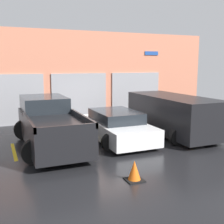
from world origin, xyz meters
name	(u,v)px	position (x,y,z in m)	size (l,w,h in m)	color
ground_plane	(102,131)	(0.00, 0.00, 0.00)	(28.00, 28.00, 0.00)	black
shophouse_building	(81,77)	(-0.01, 3.29, 2.40)	(15.74, 0.68, 4.90)	#D17A5B
pickup_truck	(49,124)	(-2.68, -1.44, 0.85)	(2.46, 5.25, 1.78)	black
sedan_white	(116,126)	(0.00, -1.68, 0.58)	(2.29, 4.20, 1.21)	white
sedan_side	(172,114)	(2.68, -1.70, 0.92)	(2.30, 4.99, 1.71)	black
parking_stripe_far_left	(14,151)	(-4.02, -1.70, 0.00)	(0.12, 2.20, 0.01)	gold
parking_stripe_left	(86,143)	(-1.34, -1.70, 0.00)	(0.12, 2.20, 0.01)	gold
parking_stripe_centre	(145,137)	(1.34, -1.70, 0.00)	(0.12, 2.20, 0.01)	gold
parking_stripe_right	(195,131)	(4.02, -1.70, 0.00)	(0.12, 2.20, 0.01)	gold
traffic_cone	(134,171)	(-1.20, -5.62, 0.25)	(0.47, 0.47, 0.55)	black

